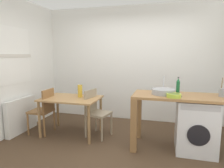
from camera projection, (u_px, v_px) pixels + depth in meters
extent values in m
plane|color=#4C3826|center=(114.00, 151.00, 3.18)|extent=(5.46, 5.46, 0.00)
cube|color=white|center=(132.00, 64.00, 4.66)|extent=(4.60, 0.10, 2.70)
cube|color=white|center=(0.00, 67.00, 3.54)|extent=(0.10, 3.80, 2.70)
cube|color=white|center=(14.00, 56.00, 3.78)|extent=(0.01, 0.90, 1.10)
cube|color=beige|center=(14.00, 56.00, 3.78)|extent=(0.02, 0.96, 0.06)
cube|color=white|center=(21.00, 115.00, 3.94)|extent=(0.10, 0.80, 0.70)
cube|color=tan|center=(71.00, 98.00, 3.79)|extent=(1.10, 0.76, 0.03)
cylinder|color=#977045|center=(39.00, 120.00, 3.66)|extent=(0.05, 0.05, 0.71)
cylinder|color=#977045|center=(89.00, 125.00, 3.40)|extent=(0.05, 0.05, 0.71)
cylinder|color=#977045|center=(58.00, 110.00, 4.29)|extent=(0.05, 0.05, 0.71)
cylinder|color=#977045|center=(101.00, 114.00, 4.03)|extent=(0.05, 0.05, 0.71)
cube|color=olive|center=(41.00, 111.00, 3.89)|extent=(0.40, 0.40, 0.04)
cube|color=olive|center=(48.00, 101.00, 3.81)|extent=(0.04, 0.38, 0.45)
cylinder|color=olive|center=(28.00, 124.00, 3.80)|extent=(0.04, 0.04, 0.45)
cylinder|color=olive|center=(39.00, 118.00, 4.14)|extent=(0.04, 0.04, 0.45)
cylinder|color=olive|center=(44.00, 126.00, 3.71)|extent=(0.04, 0.04, 0.45)
cylinder|color=olive|center=(54.00, 120.00, 4.05)|extent=(0.04, 0.04, 0.45)
cube|color=gray|center=(99.00, 113.00, 3.73)|extent=(0.48, 0.48, 0.04)
cube|color=gray|center=(91.00, 101.00, 3.78)|extent=(0.12, 0.38, 0.45)
cylinder|color=gray|center=(111.00, 123.00, 3.84)|extent=(0.04, 0.04, 0.45)
cylinder|color=gray|center=(102.00, 129.00, 3.52)|extent=(0.04, 0.04, 0.45)
cylinder|color=gray|center=(96.00, 120.00, 4.01)|extent=(0.04, 0.04, 0.45)
cylinder|color=gray|center=(86.00, 126.00, 3.69)|extent=(0.04, 0.04, 0.45)
cube|color=#9E7042|center=(180.00, 96.00, 3.14)|extent=(1.50, 0.68, 0.04)
cube|color=olive|center=(134.00, 126.00, 3.12)|extent=(0.10, 0.10, 0.88)
cube|color=olive|center=(139.00, 115.00, 3.67)|extent=(0.10, 0.10, 0.88)
cube|color=silver|center=(196.00, 126.00, 3.15)|extent=(0.60, 0.60, 0.86)
cylinder|color=black|center=(198.00, 136.00, 2.86)|extent=(0.32, 0.02, 0.32)
cube|color=#B2B2B7|center=(200.00, 108.00, 2.81)|extent=(0.54, 0.01, 0.08)
cylinder|color=#9EA0A5|center=(163.00, 92.00, 3.20)|extent=(0.38, 0.38, 0.09)
cylinder|color=#B2B2B7|center=(164.00, 84.00, 3.36)|extent=(0.02, 0.02, 0.28)
cylinder|color=#19592D|center=(178.00, 87.00, 3.30)|extent=(0.06, 0.06, 0.20)
cone|color=#19592D|center=(178.00, 80.00, 3.28)|extent=(0.05, 0.05, 0.06)
cylinder|color=#262626|center=(178.00, 78.00, 3.27)|extent=(0.02, 0.02, 0.02)
cylinder|color=#A8C63D|center=(174.00, 95.00, 2.97)|extent=(0.22, 0.22, 0.06)
cylinder|color=olive|center=(174.00, 94.00, 2.97)|extent=(0.18, 0.18, 0.03)
cylinder|color=gray|center=(223.00, 93.00, 3.02)|extent=(0.11, 0.11, 0.13)
cylinder|color=#99724C|center=(222.00, 83.00, 3.01)|extent=(0.01, 0.04, 0.18)
cylinder|color=gold|center=(80.00, 91.00, 3.82)|extent=(0.09, 0.09, 0.24)
cube|color=#B2B2B7|center=(177.00, 96.00, 3.06)|extent=(0.15, 0.06, 0.01)
cube|color=#262628|center=(177.00, 96.00, 3.06)|extent=(0.15, 0.06, 0.01)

